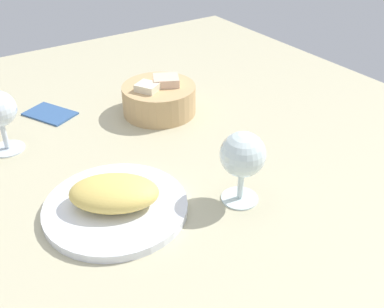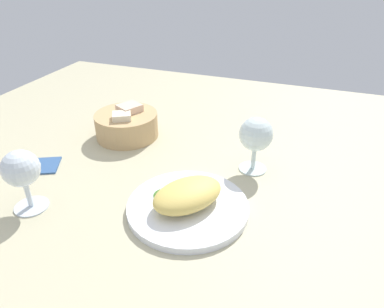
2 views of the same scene
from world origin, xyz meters
The scene contains 7 objects.
ground_plane centered at (0.00, 0.00, -1.00)cm, with size 140.00×140.00×2.00cm, color #B6AF8D.
plate centered at (-9.97, -12.04, 0.70)cm, with size 23.47×23.47×1.40cm, color white.
omelette centered at (-9.97, -12.04, 3.67)cm, with size 14.41×9.19×4.54cm, color #E0C15E.
lettuce_garnish centered at (-8.87, -6.84, 2.27)cm, with size 4.82×4.82×1.74cm, color #4B802E.
bread_basket centered at (13.49, 14.06, 3.52)cm, with size 16.41×16.41×8.33cm.
wine_glass_near centered at (8.75, -20.85, 8.47)cm, with size 7.46×7.46×12.72cm.
folded_napkin centered at (-7.78, 26.81, 0.40)cm, with size 11.00×7.00×0.80cm, color #325689.
Camera 1 is at (-31.07, -66.06, 47.68)cm, focal length 42.05 mm.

